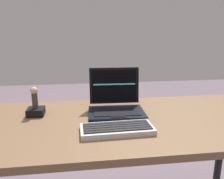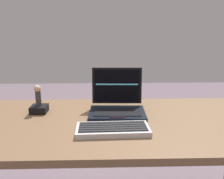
{
  "view_description": "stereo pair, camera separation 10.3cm",
  "coord_description": "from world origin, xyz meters",
  "px_view_note": "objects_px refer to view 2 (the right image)",
  "views": [
    {
      "loc": [
        -0.07,
        -0.95,
        1.14
      ],
      "look_at": [
        0.07,
        0.04,
        0.88
      ],
      "focal_mm": 36.14,
      "sensor_mm": 36.0,
      "label": 1
    },
    {
      "loc": [
        0.04,
        -0.96,
        1.14
      ],
      "look_at": [
        0.07,
        0.04,
        0.88
      ],
      "focal_mm": 36.14,
      "sensor_mm": 36.0,
      "label": 2
    }
  ],
  "objects_px": {
    "external_keyboard": "(113,129)",
    "figurine": "(38,94)",
    "figurine_stand": "(39,109)",
    "laptop_front": "(117,104)"
  },
  "relations": [
    {
      "from": "laptop_front",
      "to": "figurine",
      "type": "height_order",
      "value": "laptop_front"
    },
    {
      "from": "laptop_front",
      "to": "external_keyboard",
      "type": "height_order",
      "value": "laptop_front"
    },
    {
      "from": "figurine_stand",
      "to": "figurine",
      "type": "xyz_separation_m",
      "value": [
        0.0,
        -0.0,
        0.08
      ]
    },
    {
      "from": "figurine_stand",
      "to": "figurine",
      "type": "bearing_deg",
      "value": -90.0
    },
    {
      "from": "laptop_front",
      "to": "external_keyboard",
      "type": "relative_size",
      "value": 0.93
    },
    {
      "from": "external_keyboard",
      "to": "figurine_stand",
      "type": "height_order",
      "value": "figurine_stand"
    },
    {
      "from": "figurine_stand",
      "to": "figurine",
      "type": "distance_m",
      "value": 0.08
    },
    {
      "from": "external_keyboard",
      "to": "figurine",
      "type": "xyz_separation_m",
      "value": [
        -0.36,
        0.24,
        0.08
      ]
    },
    {
      "from": "laptop_front",
      "to": "figurine",
      "type": "relative_size",
      "value": 2.62
    },
    {
      "from": "laptop_front",
      "to": "figurine",
      "type": "bearing_deg",
      "value": 178.1
    }
  ]
}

